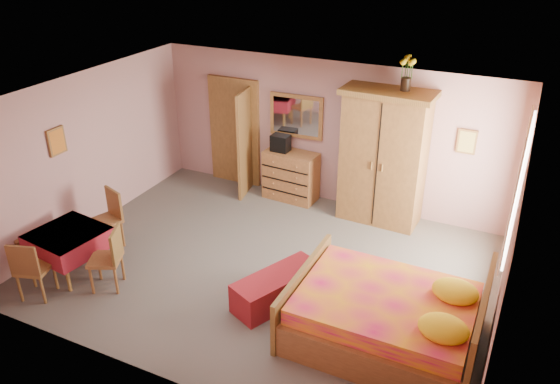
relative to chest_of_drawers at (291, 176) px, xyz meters
The scene contains 23 objects.
floor 2.36m from the chest_of_drawers, 74.94° to the right, with size 6.50×6.50×0.00m, color slate.
ceiling 3.15m from the chest_of_drawers, 74.94° to the right, with size 6.50×6.50×0.00m, color brown.
wall_back 1.07m from the chest_of_drawers, 23.50° to the left, with size 6.50×0.10×2.60m, color tan.
wall_front 4.85m from the chest_of_drawers, 82.76° to the right, with size 6.50×0.10×2.60m, color tan.
wall_left 3.57m from the chest_of_drawers, 139.79° to the right, with size 0.10×5.00×2.60m, color tan.
wall_right 4.53m from the chest_of_drawers, 30.16° to the right, with size 0.10×5.00×2.60m, color tan.
doorway 1.43m from the chest_of_drawers, 169.87° to the left, with size 1.06×0.12×2.15m, color #9E6B35.
window 4.07m from the chest_of_drawers, 15.23° to the right, with size 0.08×1.40×1.95m, color white.
picture_left 4.06m from the chest_of_drawers, 132.69° to the right, with size 0.04×0.32×0.42m, color orange.
picture_back 3.16m from the chest_of_drawers, ahead, with size 0.30×0.04×0.40m, color #D8BF59.
chest_of_drawers is the anchor object (origin of this frame).
wall_mirror 1.11m from the chest_of_drawers, 90.00° to the left, with size 1.01×0.05×0.79m, color silver.
stereo 0.65m from the chest_of_drawers, behind, with size 0.32×0.24×0.30m, color black.
floor_lamp 1.15m from the chest_of_drawers, ahead, with size 0.23×0.23×1.82m, color black.
wardrobe 1.85m from the chest_of_drawers, ahead, with size 1.48×0.76×2.32m, color olive.
sunflower_vase 2.89m from the chest_of_drawers, ahead, with size 0.22×0.22×0.56m, color yellow.
bed 3.99m from the chest_of_drawers, 48.76° to the right, with size 2.28×1.79×1.06m, color #D9155D.
bench 3.12m from the chest_of_drawers, 68.81° to the right, with size 0.48×1.29×0.43m, color maroon.
dining_table 4.06m from the chest_of_drawers, 118.13° to the right, with size 0.94×0.94×0.69m, color maroon.
chair_south 4.63m from the chest_of_drawers, 114.64° to the right, with size 0.41×0.41×0.91m, color olive.
chair_north 3.41m from the chest_of_drawers, 124.62° to the right, with size 0.43×0.43×0.95m, color brown.
chair_west 4.53m from the chest_of_drawers, 126.45° to the right, with size 0.46×0.46×1.01m, color brown.
chair_east 3.83m from the chest_of_drawers, 108.17° to the right, with size 0.42×0.42×0.93m, color #A16936.
Camera 1 is at (3.16, -6.11, 4.71)m, focal length 35.00 mm.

